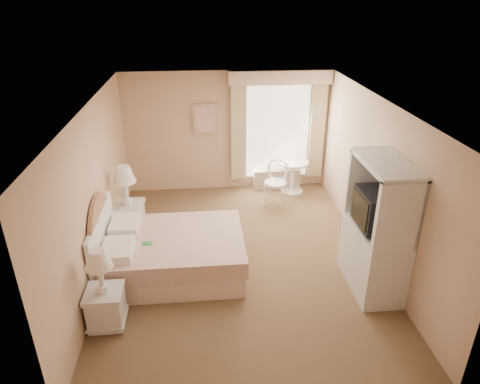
{
  "coord_description": "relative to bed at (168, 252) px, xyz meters",
  "views": [
    {
      "loc": [
        -0.56,
        -5.75,
        3.93
      ],
      "look_at": [
        0.03,
        0.3,
        1.03
      ],
      "focal_mm": 32.0,
      "sensor_mm": 36.0,
      "label": 1
    }
  ],
  "objects": [
    {
      "name": "room",
      "position": [
        1.12,
        0.25,
        0.91
      ],
      "size": [
        4.21,
        5.51,
        2.51
      ],
      "color": "brown",
      "rests_on": "ground"
    },
    {
      "name": "window",
      "position": [
        2.17,
        2.9,
        1.0
      ],
      "size": [
        2.05,
        0.22,
        2.51
      ],
      "color": "white",
      "rests_on": "room"
    },
    {
      "name": "framed_art",
      "position": [
        0.67,
        2.96,
        1.21
      ],
      "size": [
        0.52,
        0.04,
        0.62
      ],
      "color": "tan",
      "rests_on": "room"
    },
    {
      "name": "bed",
      "position": [
        0.0,
        0.0,
        0.0
      ],
      "size": [
        2.09,
        1.6,
        1.41
      ],
      "color": "#E3B094",
      "rests_on": "room"
    },
    {
      "name": "nightstand_near",
      "position": [
        -0.72,
        -1.09,
        0.08
      ],
      "size": [
        0.46,
        0.46,
        1.11
      ],
      "color": "silver",
      "rests_on": "room"
    },
    {
      "name": "nightstand_far",
      "position": [
        -0.72,
        1.12,
        0.15
      ],
      "size": [
        0.53,
        0.53,
        1.29
      ],
      "color": "silver",
      "rests_on": "room"
    },
    {
      "name": "round_table",
      "position": [
        2.47,
        2.65,
        0.11
      ],
      "size": [
        0.64,
        0.64,
        0.68
      ],
      "color": "white",
      "rests_on": "room"
    },
    {
      "name": "cafe_chair",
      "position": [
        2.03,
        2.17,
        0.18
      ],
      "size": [
        0.57,
        0.57,
        0.9
      ],
      "rotation": [
        0.0,
        0.0,
        -0.41
      ],
      "color": "white",
      "rests_on": "room"
    },
    {
      "name": "armoire",
      "position": [
        2.94,
        -0.62,
        0.46
      ],
      "size": [
        0.58,
        1.17,
        1.94
      ],
      "color": "silver",
      "rests_on": "room"
    }
  ]
}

